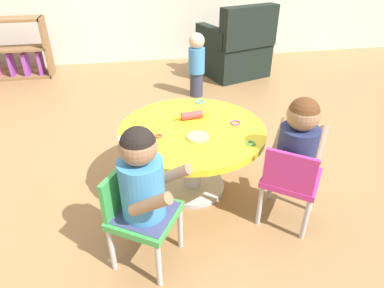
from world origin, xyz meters
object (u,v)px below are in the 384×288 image
seated_child_right (298,142)px  child_chair_right (290,180)px  armchair_dark (235,50)px  child_chair_left (139,212)px  craft_scissors (140,150)px  bookshelf_low (9,52)px  rolling_pin (192,115)px  craft_table (192,143)px  seated_child_left (142,178)px  toddler_standing (197,63)px

seated_child_right → child_chair_right: bearing=-127.1°
child_chair_right → armchair_dark: 2.60m
child_chair_left → craft_scissors: bearing=83.7°
child_chair_left → bookshelf_low: bookshelf_low is taller
armchair_dark → rolling_pin: (-0.92, -2.03, 0.18)m
armchair_dark → seated_child_right: bearing=-99.7°
craft_table → bookshelf_low: (-1.75, 2.55, -0.05)m
seated_child_left → bookshelf_low: seated_child_left is taller
craft_table → seated_child_left: size_ratio=1.78×
child_chair_left → seated_child_right: bearing=9.1°
seated_child_right → armchair_dark: (0.43, 2.53, -0.22)m
bookshelf_low → armchair_dark: armchair_dark is taller
craft_scissors → seated_child_left: bearing=-90.3°
seated_child_left → toddler_standing: (0.68, 2.11, -0.17)m
seated_child_left → bookshelf_low: size_ratio=0.55×
craft_table → child_chair_right: (0.49, -0.41, -0.05)m
bookshelf_low → armchair_dark: 2.72m
rolling_pin → armchair_dark: bearing=65.6°
bookshelf_low → toddler_standing: bookshelf_low is taller
seated_child_left → craft_scissors: bearing=89.7°
craft_table → seated_child_left: bearing=-121.6°
craft_scissors → seated_child_right: bearing=-12.1°
toddler_standing → craft_scissors: 1.89m
bookshelf_low → rolling_pin: (1.77, -2.43, 0.18)m
seated_child_left → toddler_standing: 2.22m
child_chair_right → bookshelf_low: (-2.24, 2.96, 0.00)m
child_chair_right → craft_scissors: child_chair_right is taller
child_chair_right → toddler_standing: toddler_standing is taller
toddler_standing → child_chair_left: bearing=-108.8°
craft_table → armchair_dark: size_ratio=1.01×
armchair_dark → child_chair_right: bearing=-100.1°
bookshelf_low → armchair_dark: (2.69, -0.40, -0.00)m
armchair_dark → toddler_standing: size_ratio=1.34×
bookshelf_low → seated_child_right: bearing=-52.3°
child_chair_left → toddler_standing: (0.71, 2.09, 0.05)m
craft_table → seated_child_left: seated_child_left is taller
child_chair_right → child_chair_left: bearing=-172.7°
rolling_pin → bookshelf_low: bearing=126.2°
craft_table → craft_scissors: bearing=-149.2°
child_chair_right → armchair_dark: (0.46, 2.56, 0.00)m
rolling_pin → seated_child_right: bearing=-45.7°
seated_child_left → armchair_dark: armchair_dark is taller
craft_table → child_chair_right: 0.64m
child_chair_left → child_chair_right: (0.85, 0.11, 0.00)m
craft_table → child_chair_left: child_chair_left is taller
craft_table → toddler_standing: size_ratio=1.35×
seated_child_right → bookshelf_low: bearing=127.7°
seated_child_left → armchair_dark: 2.99m
seated_child_left → armchair_dark: (1.28, 2.69, -0.22)m
armchair_dark → craft_scissors: 2.68m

